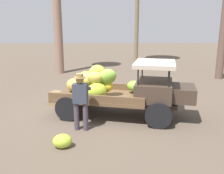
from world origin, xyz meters
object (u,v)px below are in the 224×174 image
object	(u,v)px
truck	(123,89)
wooden_crate	(57,99)
loose_banana_bunch	(62,141)
farmer	(81,98)

from	to	relation	value
truck	wooden_crate	xyz separation A→B (m)	(-2.38, 1.12, -0.65)
wooden_crate	loose_banana_bunch	distance (m)	3.40
farmer	loose_banana_bunch	xyz separation A→B (m)	(-0.36, -1.07, -0.77)
truck	loose_banana_bunch	size ratio (longest dim) A/B	9.66
farmer	wooden_crate	world-z (taller)	farmer
truck	loose_banana_bunch	world-z (taller)	truck
truck	farmer	world-z (taller)	truck
wooden_crate	loose_banana_bunch	xyz separation A→B (m)	(0.76, -3.31, -0.08)
farmer	wooden_crate	size ratio (longest dim) A/B	3.18
farmer	wooden_crate	bearing A→B (deg)	33.46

